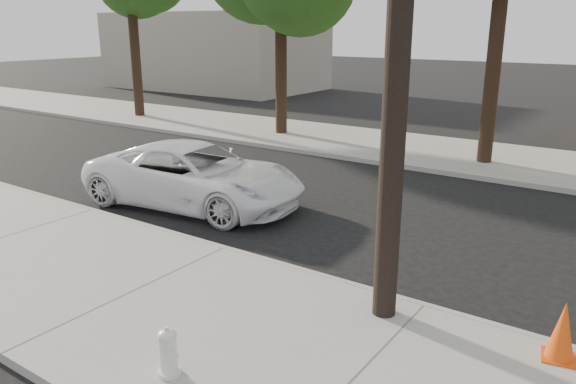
% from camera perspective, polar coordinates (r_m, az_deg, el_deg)
% --- Properties ---
extents(ground, '(120.00, 120.00, 0.00)m').
position_cam_1_polar(ground, '(12.42, -0.03, -3.24)').
color(ground, black).
rests_on(ground, ground).
extents(near_sidewalk, '(90.00, 4.40, 0.15)m').
position_cam_1_polar(near_sidewalk, '(9.47, -15.29, -9.99)').
color(near_sidewalk, gray).
rests_on(near_sidewalk, ground).
extents(far_sidewalk, '(90.00, 5.00, 0.15)m').
position_cam_1_polar(far_sidewalk, '(19.72, 14.23, 3.99)').
color(far_sidewalk, gray).
rests_on(far_sidewalk, ground).
extents(curb_near, '(90.00, 0.12, 0.16)m').
position_cam_1_polar(curb_near, '(10.85, -6.41, -5.95)').
color(curb_near, '#9E9B93').
rests_on(curb_near, ground).
extents(building_far, '(14.00, 8.00, 5.00)m').
position_cam_1_polar(building_far, '(39.87, -7.49, 14.04)').
color(building_far, gray).
rests_on(building_far, ground).
extents(police_cruiser, '(5.69, 3.16, 1.50)m').
position_cam_1_polar(police_cruiser, '(13.65, -9.46, 1.69)').
color(police_cruiser, white).
rests_on(police_cruiser, ground).
extents(fire_hydrant, '(0.32, 0.29, 0.60)m').
position_cam_1_polar(fire_hydrant, '(7.16, -12.08, -15.69)').
color(fire_hydrant, silver).
rests_on(fire_hydrant, near_sidewalk).
extents(traffic_cone, '(0.47, 0.47, 0.79)m').
position_cam_1_polar(traffic_cone, '(8.03, 26.10, -12.61)').
color(traffic_cone, '#DE480B').
rests_on(traffic_cone, near_sidewalk).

